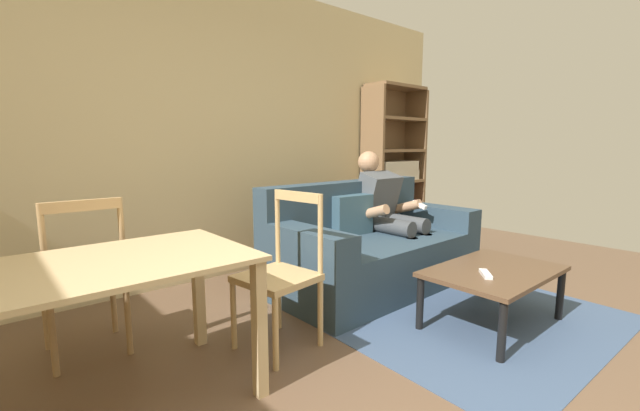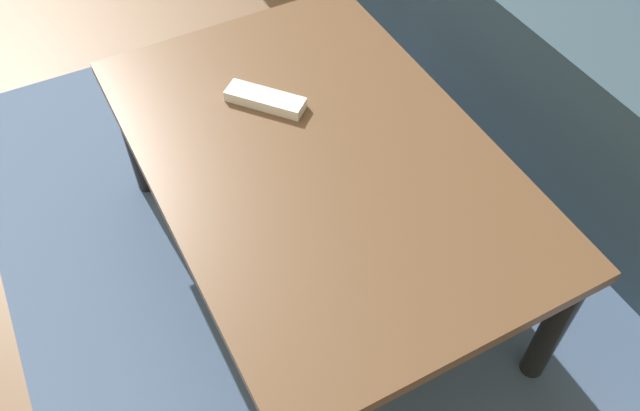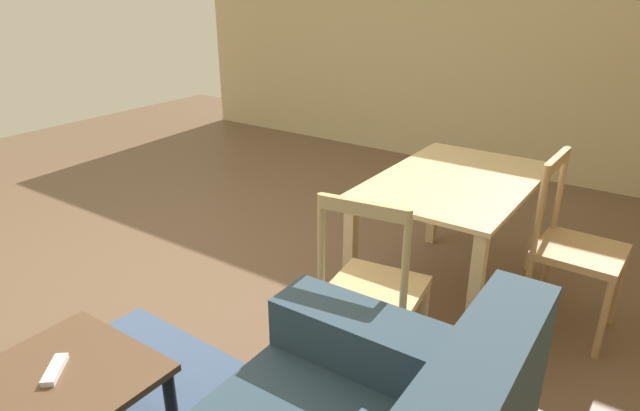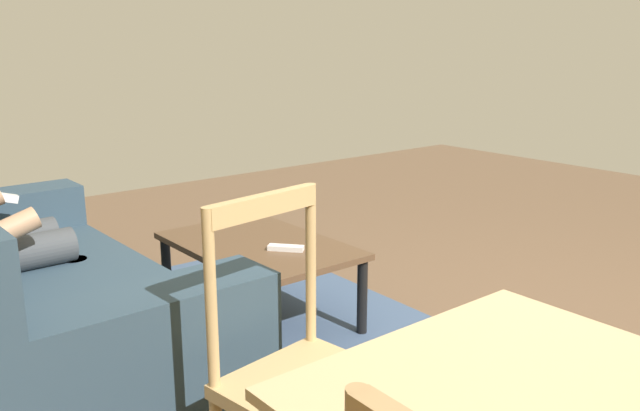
{
  "view_description": "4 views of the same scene",
  "coord_description": "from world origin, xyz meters",
  "px_view_note": "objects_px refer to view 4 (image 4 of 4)",
  "views": [
    {
      "loc": [
        -1.42,
        -0.65,
        1.25
      ],
      "look_at": [
        0.12,
        1.15,
        0.9
      ],
      "focal_mm": 22.66,
      "sensor_mm": 36.0,
      "label": 1
    },
    {
      "loc": [
        2.07,
        0.19,
        1.36
      ],
      "look_at": [
        1.26,
        0.62,
        0.24
      ],
      "focal_mm": 37.58,
      "sensor_mm": 36.0,
      "label": 2
    },
    {
      "loc": [
        1.88,
        2.38,
        1.79
      ],
      "look_at": [
        0.12,
        1.15,
        0.9
      ],
      "focal_mm": 30.76,
      "sensor_mm": 36.0,
      "label": 3
    },
    {
      "loc": [
        -1.34,
        2.34,
        1.38
      ],
      "look_at": [
        0.12,
        1.15,
        0.9
      ],
      "focal_mm": 37.09,
      "sensor_mm": 36.0,
      "label": 4
    }
  ],
  "objects_px": {
    "couch": "(20,317)",
    "dining_chair_facing_couch": "(305,381)",
    "coffee_table": "(259,252)",
    "tv_remote": "(286,248)"
  },
  "relations": [
    {
      "from": "couch",
      "to": "dining_chair_facing_couch",
      "type": "relative_size",
      "value": 2.0
    },
    {
      "from": "couch",
      "to": "dining_chair_facing_couch",
      "type": "distance_m",
      "value": 1.34
    },
    {
      "from": "coffee_table",
      "to": "tv_remote",
      "type": "bearing_deg",
      "value": -169.84
    },
    {
      "from": "dining_chair_facing_couch",
      "to": "coffee_table",
      "type": "bearing_deg",
      "value": -28.88
    },
    {
      "from": "coffee_table",
      "to": "tv_remote",
      "type": "height_order",
      "value": "tv_remote"
    },
    {
      "from": "couch",
      "to": "dining_chair_facing_couch",
      "type": "bearing_deg",
      "value": -161.98
    },
    {
      "from": "coffee_table",
      "to": "tv_remote",
      "type": "distance_m",
      "value": 0.2
    },
    {
      "from": "coffee_table",
      "to": "tv_remote",
      "type": "relative_size",
      "value": 5.75
    },
    {
      "from": "couch",
      "to": "coffee_table",
      "type": "height_order",
      "value": "couch"
    },
    {
      "from": "tv_remote",
      "to": "dining_chair_facing_couch",
      "type": "relative_size",
      "value": 0.18
    }
  ]
}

